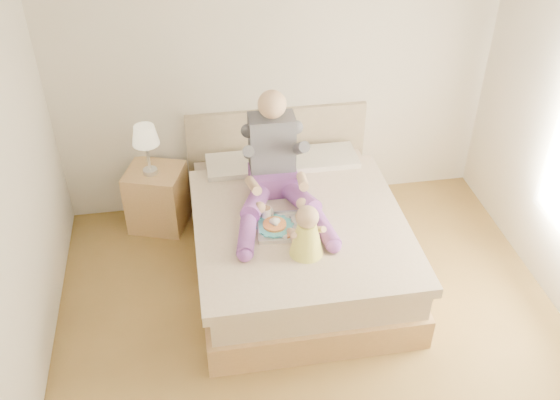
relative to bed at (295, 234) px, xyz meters
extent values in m
cube|color=brown|center=(0.00, -1.08, -0.32)|extent=(4.00, 4.20, 0.01)
cube|color=beige|center=(0.00, 1.02, 1.03)|extent=(4.00, 0.02, 2.70)
cube|color=#A77F4E|center=(0.00, -0.07, -0.18)|extent=(1.68, 2.13, 0.28)
cube|color=beige|center=(0.00, -0.07, 0.08)|extent=(1.60, 2.05, 0.24)
cube|color=beige|center=(0.00, -0.22, 0.25)|extent=(1.70, 1.80, 0.09)
cube|color=silver|center=(-0.38, 0.68, 0.27)|extent=(0.62, 0.40, 0.14)
cube|color=silver|center=(0.38, 0.68, 0.27)|extent=(0.62, 0.40, 0.14)
cube|color=gray|center=(0.00, 1.01, 0.18)|extent=(1.70, 0.08, 1.00)
cube|color=#A77F4E|center=(-1.17, 0.75, -0.02)|extent=(0.61, 0.57, 0.60)
cylinder|color=silver|center=(-1.19, 0.72, 0.31)|extent=(0.13, 0.13, 0.04)
cylinder|color=silver|center=(-1.19, 0.72, 0.46)|extent=(0.03, 0.03, 0.27)
cone|color=#FEF2C7|center=(-1.19, 0.72, 0.68)|extent=(0.23, 0.23, 0.17)
cube|color=#72398F|center=(-0.14, 0.29, 0.39)|extent=(0.40, 0.32, 0.19)
cube|color=#3B3A42|center=(-0.14, 0.35, 0.71)|extent=(0.38, 0.24, 0.50)
sphere|color=tan|center=(-0.14, 0.32, 1.09)|extent=(0.23, 0.23, 0.23)
cylinder|color=#72398F|center=(-0.32, 0.04, 0.38)|extent=(0.34, 0.56, 0.23)
cylinder|color=#72398F|center=(-0.45, -0.36, 0.36)|extent=(0.22, 0.50, 0.13)
sphere|color=#72398F|center=(-0.49, -0.59, 0.35)|extent=(0.12, 0.12, 0.12)
cylinder|color=#3B3A42|center=(-0.36, 0.21, 0.73)|extent=(0.13, 0.32, 0.26)
cylinder|color=tan|center=(-0.35, 0.01, 0.54)|extent=(0.11, 0.33, 0.17)
sphere|color=tan|center=(-0.32, -0.15, 0.44)|extent=(0.09, 0.09, 0.09)
cylinder|color=#72398F|center=(0.02, 0.03, 0.38)|extent=(0.33, 0.56, 0.23)
cylinder|color=#72398F|center=(0.14, -0.37, 0.36)|extent=(0.20, 0.50, 0.13)
sphere|color=#72398F|center=(0.18, -0.60, 0.35)|extent=(0.12, 0.12, 0.12)
cylinder|color=#3B3A42|center=(0.06, 0.20, 0.73)|extent=(0.12, 0.32, 0.26)
cylinder|color=tan|center=(0.05, 0.00, 0.54)|extent=(0.12, 0.33, 0.17)
sphere|color=tan|center=(0.02, -0.15, 0.44)|extent=(0.09, 0.09, 0.09)
cube|color=silver|center=(-0.12, -0.26, 0.30)|extent=(0.50, 0.41, 0.01)
cylinder|color=teal|center=(-0.22, -0.25, 0.31)|extent=(0.28, 0.28, 0.02)
cylinder|color=#D08145|center=(-0.22, -0.25, 0.33)|extent=(0.19, 0.19, 0.02)
cylinder|color=white|center=(-0.27, -0.11, 0.35)|extent=(0.08, 0.08, 0.09)
torus|color=white|center=(-0.22, -0.12, 0.35)|extent=(0.02, 0.06, 0.06)
cylinder|color=#8B6544|center=(-0.27, -0.11, 0.40)|extent=(0.07, 0.07, 0.01)
cylinder|color=white|center=(0.01, -0.20, 0.31)|extent=(0.15, 0.15, 0.01)
cube|color=#D08145|center=(0.01, -0.20, 0.33)|extent=(0.09, 0.08, 0.02)
cylinder|color=white|center=(-0.11, -0.37, 0.31)|extent=(0.15, 0.15, 0.01)
ellipsoid|color=#B01812|center=(-0.09, -0.38, 0.33)|extent=(0.04, 0.03, 0.01)
cylinder|color=white|center=(0.07, -0.22, 0.37)|extent=(0.07, 0.07, 0.12)
cylinder|color=#C35F20|center=(0.07, -0.22, 0.36)|extent=(0.07, 0.07, 0.12)
cylinder|color=white|center=(0.03, -0.38, 0.33)|extent=(0.07, 0.07, 0.04)
cylinder|color=#49170A|center=(0.03, -0.38, 0.32)|extent=(0.06, 0.06, 0.03)
cone|color=#FDFC50|center=(-0.03, -0.58, 0.43)|extent=(0.26, 0.26, 0.28)
sphere|color=tan|center=(-0.03, -0.58, 0.63)|extent=(0.17, 0.17, 0.17)
cylinder|color=tan|center=(-0.09, -0.46, 0.34)|extent=(0.06, 0.19, 0.07)
sphere|color=tan|center=(-0.11, -0.36, 0.34)|extent=(0.06, 0.06, 0.06)
cylinder|color=tan|center=(-0.13, -0.58, 0.48)|extent=(0.06, 0.14, 0.12)
cylinder|color=tan|center=(0.00, -0.44, 0.34)|extent=(0.11, 0.20, 0.07)
sphere|color=tan|center=(-0.01, -0.35, 0.34)|extent=(0.06, 0.06, 0.06)
cylinder|color=tan|center=(0.07, -0.55, 0.48)|extent=(0.10, 0.15, 0.12)
camera|label=1|loc=(-0.81, -4.05, 3.40)|focal=40.00mm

